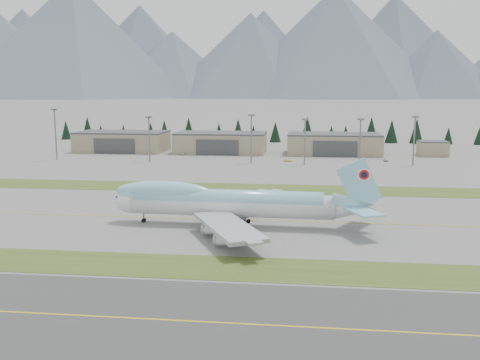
# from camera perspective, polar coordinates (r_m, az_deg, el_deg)

# --- Properties ---
(ground) EXTENTS (7000.00, 7000.00, 0.00)m
(ground) POSITION_cam_1_polar(r_m,az_deg,el_deg) (141.14, -5.32, -4.12)
(ground) COLOR slate
(ground) RESTS_ON ground
(grass_strip_near) EXTENTS (400.00, 14.00, 0.08)m
(grass_strip_near) POSITION_cam_1_polar(r_m,az_deg,el_deg) (105.72, -9.67, -8.94)
(grass_strip_near) COLOR #3B4F1C
(grass_strip_near) RESTS_ON ground
(grass_strip_far) EXTENTS (400.00, 18.00, 0.08)m
(grass_strip_far) POSITION_cam_1_polar(r_m,az_deg,el_deg) (184.41, -2.41, -0.83)
(grass_strip_far) COLOR #3B4F1C
(grass_strip_far) RESTS_ON ground
(asphalt_taxiway) EXTENTS (400.00, 32.00, 0.04)m
(asphalt_taxiway) POSITION_cam_1_polar(r_m,az_deg,el_deg) (84.52, -14.38, -13.96)
(asphalt_taxiway) COLOR #363636
(asphalt_taxiway) RESTS_ON ground
(taxiway_line_main) EXTENTS (400.00, 0.40, 0.02)m
(taxiway_line_main) POSITION_cam_1_polar(r_m,az_deg,el_deg) (141.14, -5.32, -4.12)
(taxiway_line_main) COLOR gold
(taxiway_line_main) RESTS_ON ground
(taxiway_line_near) EXTENTS (400.00, 0.40, 0.02)m
(taxiway_line_near) POSITION_cam_1_polar(r_m,az_deg,el_deg) (84.52, -14.38, -13.96)
(taxiway_line_near) COLOR gold
(taxiway_line_near) RESTS_ON ground
(boeing_747_freighter) EXTENTS (66.65, 57.89, 17.66)m
(boeing_747_freighter) POSITION_cam_1_polar(r_m,az_deg,el_deg) (132.40, -1.24, -2.41)
(boeing_747_freighter) COLOR silver
(boeing_747_freighter) RESTS_ON ground
(hangar_left) EXTENTS (48.00, 26.60, 10.80)m
(hangar_left) POSITION_cam_1_polar(r_m,az_deg,el_deg) (302.00, -12.43, 4.06)
(hangar_left) COLOR gray
(hangar_left) RESTS_ON ground
(hangar_center) EXTENTS (48.00, 26.60, 10.80)m
(hangar_center) POSITION_cam_1_polar(r_m,az_deg,el_deg) (288.68, -2.04, 4.03)
(hangar_center) COLOR gray
(hangar_center) RESTS_ON ground
(hangar_right) EXTENTS (48.00, 26.60, 10.80)m
(hangar_right) POSITION_cam_1_polar(r_m,az_deg,el_deg) (285.74, 9.96, 3.83)
(hangar_right) COLOR gray
(hangar_right) RESTS_ON ground
(control_shed) EXTENTS (14.00, 12.00, 7.60)m
(control_shed) POSITION_cam_1_polar(r_m,az_deg,el_deg) (291.13, 19.86, 3.20)
(control_shed) COLOR gray
(control_shed) RESTS_ON ground
(floodlight_masts) EXTENTS (170.71, 10.25, 24.50)m
(floodlight_masts) POSITION_cam_1_polar(r_m,az_deg,el_deg) (245.82, 1.07, 5.41)
(floodlight_masts) COLOR slate
(floodlight_masts) RESTS_ON ground
(service_vehicle_a) EXTENTS (2.59, 4.29, 1.37)m
(service_vehicle_a) POSITION_cam_1_polar(r_m,az_deg,el_deg) (278.24, -6.15, 2.65)
(service_vehicle_a) COLOR white
(service_vehicle_a) RESTS_ON ground
(service_vehicle_b) EXTENTS (3.83, 1.74, 1.22)m
(service_vehicle_b) POSITION_cam_1_polar(r_m,az_deg,el_deg) (252.39, 5.11, 1.96)
(service_vehicle_b) COLOR gold
(service_vehicle_b) RESTS_ON ground
(service_vehicle_c) EXTENTS (1.80, 4.03, 1.15)m
(service_vehicle_c) POSITION_cam_1_polar(r_m,az_deg,el_deg) (261.36, 15.27, 1.92)
(service_vehicle_c) COLOR #99999E
(service_vehicle_c) RESTS_ON ground
(conifer_belt) EXTENTS (274.87, 15.34, 16.64)m
(conifer_belt) POSITION_cam_1_polar(r_m,az_deg,el_deg) (348.63, 2.36, 5.26)
(conifer_belt) COLOR black
(conifer_belt) RESTS_ON ground
(mountain_ridge_front) EXTENTS (4276.93, 1283.06, 522.97)m
(mountain_ridge_front) POSITION_cam_1_polar(r_m,az_deg,el_deg) (2336.86, 6.67, 14.30)
(mountain_ridge_front) COLOR #47555F
(mountain_ridge_front) RESTS_ON ground
(mountain_ridge_rear) EXTENTS (4448.59, 1074.88, 537.44)m
(mountain_ridge_rear) POSITION_cam_1_polar(r_m,az_deg,el_deg) (3042.07, 7.28, 13.67)
(mountain_ridge_rear) COLOR #47555F
(mountain_ridge_rear) RESTS_ON ground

